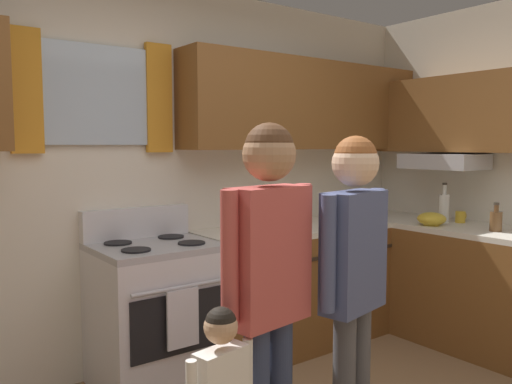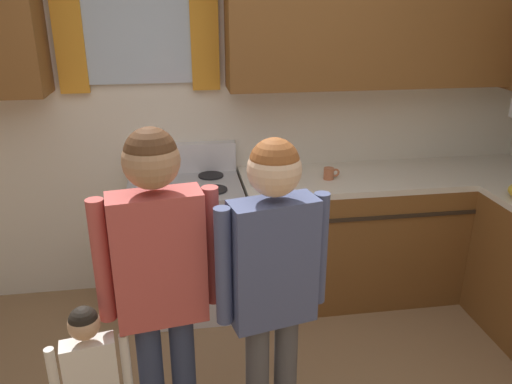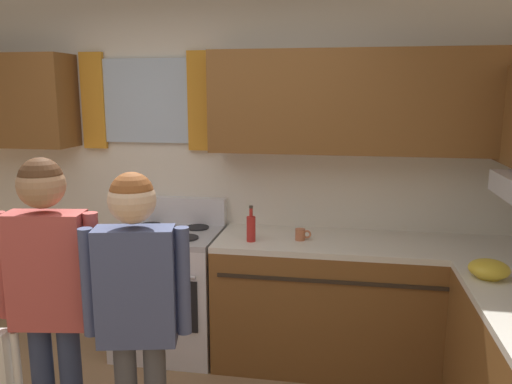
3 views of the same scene
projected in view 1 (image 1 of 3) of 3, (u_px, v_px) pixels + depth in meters
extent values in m
cube|color=silver|center=(158.00, 176.00, 3.61)|extent=(4.60, 0.10, 2.60)
cube|color=silver|center=(97.00, 95.00, 3.24)|extent=(0.66, 0.03, 0.62)
cube|color=orange|center=(26.00, 91.00, 2.99)|extent=(0.18, 0.04, 0.72)
cube|color=orange|center=(159.00, 98.00, 3.48)|extent=(0.18, 0.04, 0.72)
cube|color=brown|center=(308.00, 106.00, 4.11)|extent=(2.19, 0.32, 0.68)
cube|color=brown|center=(453.00, 115.00, 4.14)|extent=(0.32, 1.36, 0.59)
cube|color=#B7B7BC|center=(444.00, 161.00, 4.16)|extent=(0.40, 0.60, 0.12)
cube|color=brown|center=(323.00, 282.00, 4.14)|extent=(2.12, 0.62, 0.86)
cube|color=silver|center=(324.00, 226.00, 4.10)|extent=(2.12, 0.62, 0.04)
cube|color=brown|center=(502.00, 296.00, 3.74)|extent=(0.62, 1.49, 0.86)
cube|color=silver|center=(505.00, 234.00, 3.70)|extent=(0.62, 1.49, 0.04)
cube|color=#2D2319|center=(353.00, 252.00, 3.86)|extent=(2.00, 0.01, 0.02)
cube|color=silver|center=(156.00, 318.00, 3.28)|extent=(0.73, 0.62, 0.86)
cube|color=black|center=(180.00, 324.00, 3.02)|extent=(0.61, 0.01, 0.36)
cylinder|color=#ADADB2|center=(182.00, 287.00, 2.98)|extent=(0.61, 0.02, 0.02)
cube|color=#ADADB2|center=(155.00, 247.00, 3.24)|extent=(0.73, 0.62, 0.04)
cube|color=silver|center=(136.00, 223.00, 3.44)|extent=(0.73, 0.08, 0.20)
cylinder|color=black|center=(136.00, 250.00, 3.02)|extent=(0.17, 0.17, 0.01)
cylinder|color=black|center=(192.00, 243.00, 3.23)|extent=(0.17, 0.17, 0.01)
cylinder|color=black|center=(118.00, 243.00, 3.23)|extent=(0.17, 0.17, 0.01)
cylinder|color=black|center=(171.00, 237.00, 3.45)|extent=(0.17, 0.17, 0.01)
cube|color=silver|center=(183.00, 318.00, 2.99)|extent=(0.20, 0.02, 0.34)
cylinder|color=brown|center=(496.00, 222.00, 3.70)|extent=(0.08, 0.08, 0.14)
cylinder|color=brown|center=(496.00, 208.00, 3.69)|extent=(0.03, 0.03, 0.05)
cylinder|color=#3F382D|center=(497.00, 204.00, 3.69)|extent=(0.04, 0.04, 0.02)
cylinder|color=white|center=(444.00, 208.00, 4.13)|extent=(0.08, 0.08, 0.22)
cylinder|color=white|center=(445.00, 190.00, 4.12)|extent=(0.03, 0.03, 0.08)
cylinder|color=#3F382D|center=(445.00, 184.00, 4.11)|extent=(0.03, 0.03, 0.02)
cylinder|color=red|center=(249.00, 223.00, 3.51)|extent=(0.06, 0.06, 0.17)
cylinder|color=red|center=(249.00, 207.00, 3.50)|extent=(0.02, 0.02, 0.06)
cylinder|color=#3F382D|center=(249.00, 201.00, 3.49)|extent=(0.03, 0.03, 0.02)
cylinder|color=gold|center=(460.00, 217.00, 4.11)|extent=(0.08, 0.08, 0.09)
torus|color=gold|center=(464.00, 216.00, 4.14)|extent=(0.06, 0.01, 0.06)
cylinder|color=#B76642|center=(278.00, 224.00, 3.77)|extent=(0.07, 0.07, 0.08)
torus|color=#B76642|center=(283.00, 223.00, 3.80)|extent=(0.06, 0.01, 0.06)
cylinder|color=gold|center=(431.00, 223.00, 3.98)|extent=(0.12, 0.12, 0.03)
ellipsoid|color=gold|center=(432.00, 219.00, 3.97)|extent=(0.21, 0.21, 0.10)
cube|color=#BF4C47|center=(269.00, 255.00, 2.11)|extent=(0.38, 0.20, 0.56)
cylinder|color=#BF4C47|center=(303.00, 243.00, 2.26)|extent=(0.07, 0.07, 0.51)
cylinder|color=#BF4C47|center=(229.00, 258.00, 1.96)|extent=(0.07, 0.07, 0.51)
sphere|color=#A87A56|center=(269.00, 154.00, 2.08)|extent=(0.22, 0.22, 0.22)
sphere|color=#4C2D19|center=(269.00, 148.00, 2.07)|extent=(0.20, 0.20, 0.20)
cube|color=#47517A|center=(354.00, 251.00, 2.35)|extent=(0.37, 0.22, 0.54)
cylinder|color=#47517A|center=(376.00, 240.00, 2.51)|extent=(0.07, 0.07, 0.50)
cylinder|color=#47517A|center=(328.00, 254.00, 2.19)|extent=(0.07, 0.07, 0.50)
sphere|color=beige|center=(355.00, 163.00, 2.32)|extent=(0.21, 0.21, 0.21)
sphere|color=brown|center=(355.00, 157.00, 2.31)|extent=(0.19, 0.19, 0.19)
cylinder|color=white|center=(248.00, 376.00, 2.00)|extent=(0.04, 0.04, 0.30)
sphere|color=tan|center=(221.00, 327.00, 1.88)|extent=(0.12, 0.12, 0.12)
sphere|color=black|center=(221.00, 323.00, 1.88)|extent=(0.11, 0.11, 0.11)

